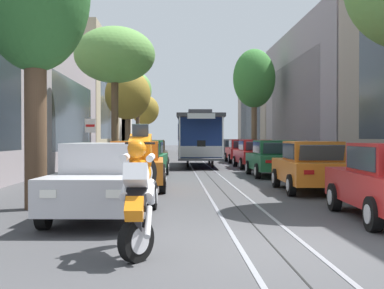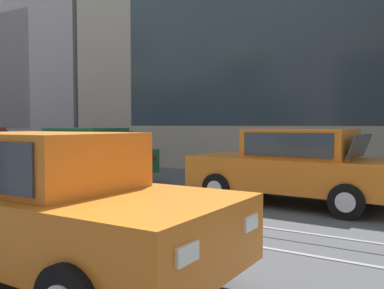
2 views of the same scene
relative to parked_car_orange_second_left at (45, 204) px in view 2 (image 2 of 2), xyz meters
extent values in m
cube|color=gray|center=(12.72, -0.11, 4.65)|extent=(5.16, 21.65, 10.90)
cube|color=#2D3842|center=(10.16, -0.11, 4.11)|extent=(0.04, 15.36, 6.54)
cube|color=orange|center=(0.00, -0.04, -0.15)|extent=(1.89, 4.34, 0.66)
cube|color=orange|center=(0.00, 0.11, 0.48)|extent=(1.52, 2.10, 0.60)
cube|color=#2D3842|center=(0.02, -0.73, 0.46)|extent=(1.34, 0.25, 0.47)
cube|color=#2D3842|center=(0.75, 0.13, 0.48)|extent=(0.07, 1.81, 0.47)
cube|color=white|center=(0.61, -2.19, -0.05)|extent=(0.28, 0.05, 0.14)
cube|color=white|center=(-0.51, -2.21, -0.05)|extent=(0.28, 0.05, 0.14)
cylinder|color=black|center=(0.91, -1.35, -0.48)|extent=(0.21, 0.64, 0.64)
cylinder|color=silver|center=(1.02, -1.35, -0.48)|extent=(0.03, 0.35, 0.35)
cylinder|color=black|center=(0.85, 1.31, -0.48)|extent=(0.21, 0.64, 0.64)
cylinder|color=silver|center=(0.96, 1.31, -0.48)|extent=(0.03, 0.35, 0.35)
cube|color=orange|center=(5.57, -0.87, -0.15)|extent=(1.94, 4.36, 0.66)
cube|color=orange|center=(5.57, -1.02, 0.48)|extent=(1.54, 2.11, 0.60)
cube|color=#2D3842|center=(5.59, -0.18, 0.46)|extent=(1.34, 0.26, 0.47)
cube|color=#2D3842|center=(5.53, -2.20, 0.46)|extent=(1.30, 0.24, 0.45)
cube|color=#2D3842|center=(4.82, -1.00, 0.48)|extent=(0.09, 1.81, 0.47)
cube|color=#2D3842|center=(6.32, -1.04, 0.48)|extent=(0.09, 1.81, 0.47)
cube|color=white|center=(5.08, 1.31, -0.05)|extent=(0.28, 0.05, 0.14)
cube|color=white|center=(6.20, 1.27, -0.05)|extent=(0.28, 0.05, 0.14)
cylinder|color=black|center=(4.74, 0.49, -0.48)|extent=(0.22, 0.65, 0.64)
cylinder|color=silver|center=(4.63, 0.49, -0.48)|extent=(0.03, 0.35, 0.35)
cylinder|color=black|center=(6.49, 0.43, -0.48)|extent=(0.22, 0.65, 0.64)
cylinder|color=silver|center=(6.60, 0.43, -0.48)|extent=(0.03, 0.35, 0.35)
cylinder|color=black|center=(4.65, -2.17, -0.48)|extent=(0.22, 0.65, 0.64)
cylinder|color=silver|center=(4.54, -2.17, -0.48)|extent=(0.03, 0.35, 0.35)
cylinder|color=black|center=(6.41, -2.23, -0.48)|extent=(0.22, 0.65, 0.64)
cylinder|color=silver|center=(6.52, -2.23, -0.48)|extent=(0.03, 0.35, 0.35)
cube|color=#1E6038|center=(5.58, 5.50, -0.15)|extent=(1.82, 4.31, 0.66)
cube|color=#1E6038|center=(5.58, 5.35, 0.48)|extent=(1.48, 2.07, 0.60)
cube|color=#2D3842|center=(5.59, 6.19, 0.46)|extent=(1.33, 0.23, 0.47)
cube|color=#2D3842|center=(5.58, 4.16, 0.46)|extent=(1.30, 0.20, 0.45)
cube|color=#2D3842|center=(4.83, 5.35, 0.48)|extent=(0.04, 1.81, 0.47)
cube|color=#2D3842|center=(6.33, 5.34, 0.48)|extent=(0.04, 1.81, 0.47)
cube|color=white|center=(5.03, 7.66, -0.05)|extent=(0.28, 0.04, 0.14)
cube|color=#B21414|center=(5.02, 3.34, -0.05)|extent=(0.28, 0.04, 0.12)
cube|color=white|center=(6.15, 7.66, -0.05)|extent=(0.28, 0.04, 0.14)
cube|color=#B21414|center=(6.13, 3.34, -0.05)|extent=(0.28, 0.04, 0.12)
cylinder|color=black|center=(4.71, 6.83, -0.48)|extent=(0.20, 0.64, 0.64)
cylinder|color=silver|center=(4.60, 6.83, -0.48)|extent=(0.02, 0.35, 0.35)
cylinder|color=black|center=(6.47, 6.83, -0.48)|extent=(0.20, 0.64, 0.64)
cylinder|color=silver|center=(6.58, 6.83, -0.48)|extent=(0.02, 0.35, 0.35)
cylinder|color=black|center=(4.70, 4.17, -0.48)|extent=(0.20, 0.64, 0.64)
cylinder|color=silver|center=(4.59, 4.17, -0.48)|extent=(0.02, 0.35, 0.35)
cylinder|color=black|center=(6.46, 4.16, -0.48)|extent=(0.20, 0.64, 0.64)
cylinder|color=silver|center=(6.57, 4.16, -0.48)|extent=(0.02, 0.35, 0.35)
cube|color=#B21414|center=(6.31, 9.57, -0.05)|extent=(0.28, 0.04, 0.12)
cylinder|color=black|center=(6.62, 10.41, -0.48)|extent=(0.21, 0.64, 0.64)
cylinder|color=silver|center=(6.73, 10.41, -0.48)|extent=(0.02, 0.35, 0.35)
cylinder|color=#4C4233|center=(7.94, 9.32, -0.41)|extent=(0.14, 0.14, 0.79)
cylinder|color=#4C4233|center=(8.14, 9.32, -0.41)|extent=(0.14, 0.14, 0.79)
cube|color=black|center=(8.04, 9.32, 0.27)|extent=(0.42, 0.34, 0.56)
cylinder|color=black|center=(7.81, 9.32, 0.23)|extent=(0.09, 0.09, 0.50)
cylinder|color=black|center=(8.27, 9.32, 0.23)|extent=(0.09, 0.09, 0.50)
sphere|color=#9E7051|center=(8.04, 9.32, 0.66)|extent=(0.22, 0.22, 0.22)
camera|label=1|loc=(1.26, -17.04, 0.89)|focal=48.59mm
camera|label=2|loc=(-2.95, -3.82, 0.86)|focal=39.09mm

